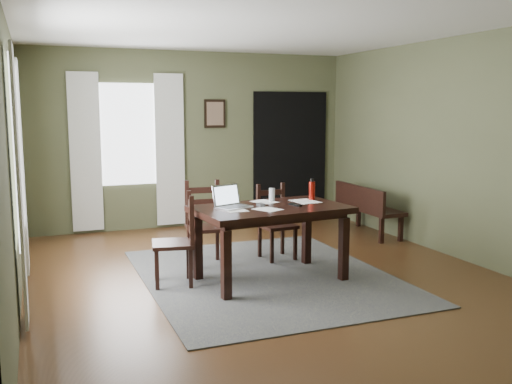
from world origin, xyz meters
name	(u,v)px	position (x,y,z in m)	size (l,w,h in m)	color
ground	(266,277)	(0.00, 0.00, -0.01)	(5.00, 6.00, 0.01)	#492C16
room_shell	(266,111)	(0.00, 0.00, 1.80)	(5.02, 6.02, 2.71)	#525638
rug	(266,276)	(0.00, 0.00, 0.01)	(2.60, 3.20, 0.01)	#464646
dining_table	(271,216)	(-0.01, -0.14, 0.71)	(1.68, 1.11, 0.79)	black
chair_end	(178,241)	(-0.97, 0.06, 0.47)	(0.49, 0.49, 0.96)	black
chair_back_left	(205,224)	(-0.49, 0.72, 0.48)	(0.47, 0.47, 0.98)	black
chair_back_right	(275,223)	(0.40, 0.67, 0.45)	(0.43, 0.43, 0.91)	black
bench	(366,205)	(2.15, 1.41, 0.43)	(0.41, 1.29, 0.73)	black
laptop	(230,202)	(-0.42, -0.04, 0.87)	(0.42, 0.38, 0.24)	#B7B7BC
computer_mouse	(261,205)	(-0.10, -0.11, 0.82)	(0.06, 0.10, 0.03)	#3F3F42
tv_remote	(295,205)	(0.26, -0.19, 0.82)	(0.05, 0.17, 0.02)	black
drinking_glass	(272,195)	(0.14, 0.17, 0.88)	(0.07, 0.07, 0.15)	silver
water_bottle	(312,190)	(0.60, 0.09, 0.92)	(0.08, 0.08, 0.24)	#A9160D
paper_a	(235,210)	(-0.43, -0.21, 0.81)	(0.21, 0.27, 0.00)	white
paper_c	(265,202)	(0.05, 0.15, 0.81)	(0.21, 0.28, 0.00)	white
paper_d	(305,201)	(0.48, 0.02, 0.81)	(0.25, 0.32, 0.00)	white
paper_e	(268,209)	(-0.10, -0.29, 0.81)	(0.21, 0.27, 0.00)	white
window_left	(16,150)	(-2.47, 0.20, 1.45)	(0.01, 1.30, 1.70)	white
window_back	(128,134)	(-1.00, 2.97, 1.45)	(1.00, 0.01, 1.50)	white
curtain_left_near	(19,187)	(-2.44, -0.62, 1.20)	(0.03, 0.48, 2.30)	silver
curtain_left_far	(22,168)	(-2.44, 1.02, 1.20)	(0.03, 0.48, 2.30)	silver
curtain_back_left	(85,153)	(-1.62, 2.94, 1.20)	(0.44, 0.03, 2.30)	silver
curtain_back_right	(170,150)	(-0.38, 2.94, 1.20)	(0.44, 0.03, 2.30)	silver
framed_picture	(215,114)	(0.35, 2.97, 1.75)	(0.34, 0.03, 0.44)	black
doorway_back	(290,156)	(1.65, 2.97, 1.05)	(1.30, 0.03, 2.10)	black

